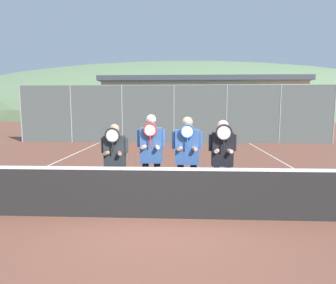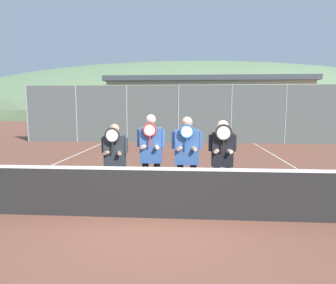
{
  "view_description": "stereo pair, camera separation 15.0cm",
  "coord_description": "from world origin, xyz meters",
  "views": [
    {
      "loc": [
        0.46,
        -5.26,
        2.06
      ],
      "look_at": [
        0.17,
        0.89,
        1.3
      ],
      "focal_mm": 32.0,
      "sensor_mm": 36.0,
      "label": 1
    },
    {
      "loc": [
        0.61,
        -5.25,
        2.06
      ],
      "look_at": [
        0.17,
        0.89,
        1.3
      ],
      "focal_mm": 32.0,
      "sensor_mm": 36.0,
      "label": 2
    }
  ],
  "objects": [
    {
      "name": "court_line_left_sideline",
      "position": [
        -4.12,
        3.0,
        0.0
      ],
      "size": [
        0.05,
        16.0,
        0.01
      ],
      "primitive_type": "cube",
      "color": "white",
      "rests_on": "ground_plane"
    },
    {
      "name": "fence_back",
      "position": [
        0.0,
        11.1,
        1.57
      ],
      "size": [
        17.17,
        0.06,
        3.14
      ],
      "color": "gray",
      "rests_on": "ground_plane"
    },
    {
      "name": "tennis_net",
      "position": [
        0.0,
        0.0,
        0.49
      ],
      "size": [
        11.06,
        0.09,
        1.05
      ],
      "color": "gray",
      "rests_on": "ground_plane"
    },
    {
      "name": "player_rightmost",
      "position": [
        1.27,
        0.7,
        1.06
      ],
      "size": [
        0.55,
        0.34,
        1.77
      ],
      "color": "white",
      "rests_on": "ground_plane"
    },
    {
      "name": "car_center",
      "position": [
        5.12,
        14.08,
        0.93
      ],
      "size": [
        4.49,
        2.0,
        1.84
      ],
      "color": "#B2B7BC",
      "rests_on": "ground_plane"
    },
    {
      "name": "court_line_right_sideline",
      "position": [
        4.12,
        3.0,
        0.0
      ],
      "size": [
        0.05,
        16.0,
        0.01
      ],
      "primitive_type": "cube",
      "color": "white",
      "rests_on": "ground_plane"
    },
    {
      "name": "clubhouse_building",
      "position": [
        1.95,
        18.48,
        2.09
      ],
      "size": [
        15.0,
        5.5,
        4.14
      ],
      "color": "beige",
      "rests_on": "ground_plane"
    },
    {
      "name": "player_center_right",
      "position": [
        0.56,
        0.69,
        1.09
      ],
      "size": [
        0.61,
        0.34,
        1.83
      ],
      "color": "#232838",
      "rests_on": "ground_plane"
    },
    {
      "name": "car_far_left",
      "position": [
        -5.03,
        14.05,
        0.91
      ],
      "size": [
        4.13,
        1.97,
        1.79
      ],
      "color": "black",
      "rests_on": "ground_plane"
    },
    {
      "name": "hill_distant",
      "position": [
        0.0,
        59.12,
        0.0
      ],
      "size": [
        107.86,
        59.92,
        20.97
      ],
      "color": "#5B7551",
      "rests_on": "ground_plane"
    },
    {
      "name": "ground_plane",
      "position": [
        0.0,
        0.0,
        0.0
      ],
      "size": [
        120.0,
        120.0,
        0.0
      ],
      "primitive_type": "plane",
      "color": "brown"
    },
    {
      "name": "car_left_of_center",
      "position": [
        -0.04,
        14.58,
        0.89
      ],
      "size": [
        4.66,
        2.1,
        1.73
      ],
      "color": "slate",
      "rests_on": "ground_plane"
    },
    {
      "name": "player_center_left",
      "position": [
        -0.16,
        0.7,
        1.09
      ],
      "size": [
        0.57,
        0.34,
        1.88
      ],
      "color": "black",
      "rests_on": "ground_plane"
    },
    {
      "name": "player_leftmost",
      "position": [
        -0.9,
        0.66,
        0.99
      ],
      "size": [
        0.55,
        0.34,
        1.69
      ],
      "color": "black",
      "rests_on": "ground_plane"
    }
  ]
}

